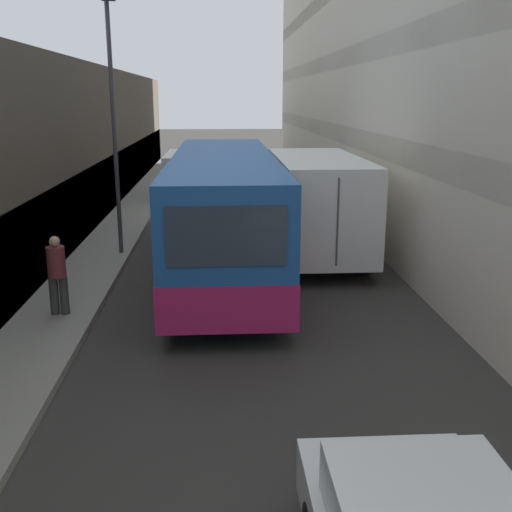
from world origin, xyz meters
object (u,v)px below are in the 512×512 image
Objects in this scene: panel_van at (188,173)px; street_lamp at (111,77)px; pedestrian at (57,273)px; box_truck at (312,199)px; bus at (224,210)px.

street_lamp reaches higher than panel_van.
pedestrian is 6.53m from street_lamp.
pedestrian is at bearing -137.12° from box_truck.
box_truck is at bearing 42.88° from pedestrian.
box_truck is 8.44m from pedestrian.
panel_van is (-1.56, 12.10, -0.50)m from bus.
street_lamp is at bearing 155.50° from bus.
pedestrian is at bearing -95.26° from street_lamp.
panel_van reaches higher than pedestrian.
box_truck is at bearing 36.43° from bus.
box_truck is 1.77× the size of panel_van.
box_truck is 6.72m from street_lamp.
bus is 1.61× the size of street_lamp.
street_lamp is at bearing 84.74° from pedestrian.
bus reaches higher than panel_van.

